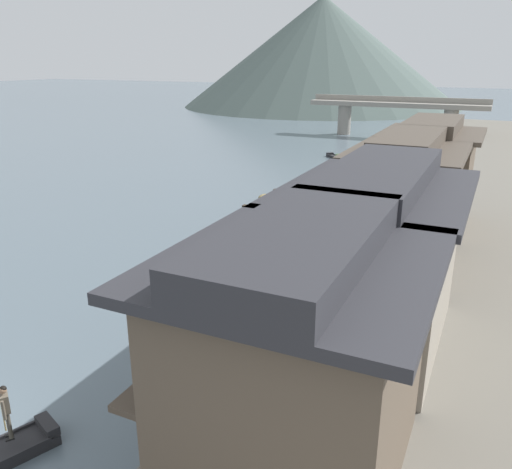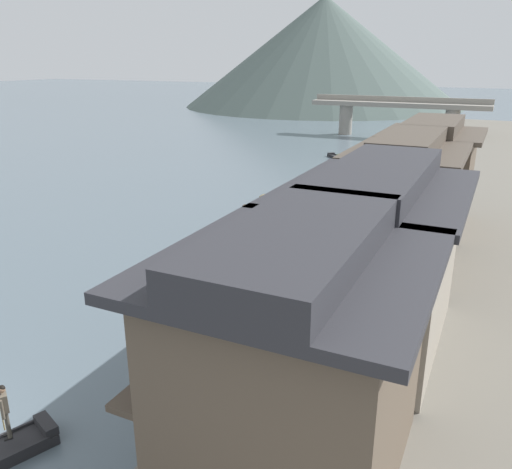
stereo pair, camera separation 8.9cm
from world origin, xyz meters
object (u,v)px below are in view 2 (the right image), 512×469
at_px(boat_midriver_drifting, 294,261).
at_px(mooring_post_dock_far, 377,209).
at_px(house_waterfront_narrow, 428,174).
at_px(house_waterfront_nearest, 296,357).
at_px(house_waterfront_second, 371,257).
at_px(boat_moored_second, 349,181).
at_px(mooring_post_dock_near, 217,380).
at_px(boatman_person, 4,405).
at_px(boat_moored_far, 391,170).
at_px(mooring_post_dock_mid, 324,264).
at_px(stone_bridge, 397,111).
at_px(boat_upstream_distant, 340,158).
at_px(boat_moored_nearest, 265,201).
at_px(house_waterfront_tall, 404,201).
at_px(boat_moored_third, 360,200).
at_px(boat_midriver_upstream, 213,326).

height_order(boat_midriver_drifting, mooring_post_dock_far, mooring_post_dock_far).
bearing_deg(house_waterfront_narrow, house_waterfront_nearest, -89.75).
relative_size(boat_midriver_drifting, house_waterfront_second, 0.60).
bearing_deg(boat_moored_second, boat_midriver_drifting, -82.81).
bearing_deg(house_waterfront_second, mooring_post_dock_near, -120.77).
bearing_deg(boatman_person, house_waterfront_nearest, 16.03).
xyz_separation_m(boat_moored_far, mooring_post_dock_far, (2.54, -17.32, 0.98)).
xyz_separation_m(boat_moored_second, mooring_post_dock_near, (4.72, -31.04, 0.97)).
relative_size(mooring_post_dock_mid, stone_bridge, 0.04).
bearing_deg(house_waterfront_second, boat_upstream_distant, 108.02).
bearing_deg(boatman_person, boat_moored_nearest, 99.21).
xyz_separation_m(boat_moored_nearest, mooring_post_dock_near, (8.44, -21.98, 0.97)).
bearing_deg(house_waterfront_tall, boat_moored_third, 112.08).
relative_size(house_waterfront_nearest, stone_bridge, 0.29).
bearing_deg(house_waterfront_tall, mooring_post_dock_far, 110.55).
bearing_deg(boat_moored_nearest, mooring_post_dock_mid, -55.22).
bearing_deg(house_waterfront_tall, boatman_person, -112.80).
height_order(boat_moored_nearest, stone_bridge, stone_bridge).
bearing_deg(boat_midriver_drifting, boat_moored_far, 90.46).
distance_m(boat_moored_second, stone_bridge, 29.59).
distance_m(boat_midriver_drifting, boat_midriver_upstream, 7.76).
height_order(boat_midriver_drifting, stone_bridge, stone_bridge).
bearing_deg(boat_moored_far, house_waterfront_narrow, -73.01).
height_order(boatman_person, boat_midriver_upstream, boatman_person).
bearing_deg(boat_upstream_distant, boat_moored_third, -68.20).
distance_m(boat_moored_third, mooring_post_dock_far, 5.95).
xyz_separation_m(house_waterfront_nearest, stone_bridge, (-9.66, 62.05, -0.37)).
bearing_deg(boatman_person, house_waterfront_tall, 67.20).
height_order(boat_moored_third, house_waterfront_narrow, house_waterfront_narrow).
bearing_deg(house_waterfront_narrow, boat_moored_second, 124.11).
bearing_deg(house_waterfront_second, boat_midriver_drifting, 128.25).
height_order(boat_moored_third, boat_moored_far, boat_moored_third).
bearing_deg(boat_moored_nearest, stone_bridge, 87.27).
distance_m(boat_midriver_drifting, mooring_post_dock_near, 12.39).
distance_m(boat_moored_second, boat_midriver_drifting, 19.07).
xyz_separation_m(mooring_post_dock_mid, mooring_post_dock_far, (0.00, 10.55, -0.12)).
height_order(boat_moored_far, mooring_post_dock_far, mooring_post_dock_far).
distance_m(boat_moored_far, mooring_post_dock_far, 17.54).
bearing_deg(house_waterfront_narrow, boat_moored_third, 131.62).
relative_size(boat_moored_far, house_waterfront_nearest, 0.80).
distance_m(boatman_person, boat_midriver_drifting, 16.05).
xyz_separation_m(house_waterfront_tall, mooring_post_dock_mid, (-2.77, -3.15, -2.53)).
relative_size(boat_moored_third, mooring_post_dock_near, 4.28).
relative_size(boat_midriver_drifting, house_waterfront_tall, 0.71).
bearing_deg(house_waterfront_second, house_waterfront_tall, 92.49).
xyz_separation_m(boat_midriver_upstream, house_waterfront_nearest, (5.73, -6.01, 3.59)).
xyz_separation_m(boat_moored_third, boat_moored_far, (-0.14, 11.96, -0.02)).
relative_size(house_waterfront_nearest, house_waterfront_narrow, 1.00).
relative_size(house_waterfront_tall, house_waterfront_narrow, 1.04).
relative_size(boat_moored_nearest, boat_upstream_distant, 1.46).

